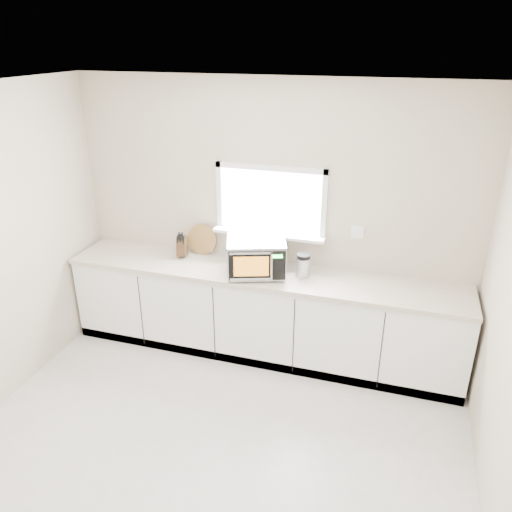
% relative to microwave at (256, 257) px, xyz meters
% --- Properties ---
extents(ground, '(4.00, 4.00, 0.00)m').
position_rel_microwave_xyz_m(ground, '(0.04, -1.63, -1.10)').
color(ground, beige).
rests_on(ground, ground).
extents(back_wall, '(4.00, 0.17, 2.70)m').
position_rel_microwave_xyz_m(back_wall, '(0.04, 0.36, 0.26)').
color(back_wall, beige).
rests_on(back_wall, ground).
extents(cabinets, '(3.92, 0.60, 0.88)m').
position_rel_microwave_xyz_m(cabinets, '(0.04, 0.07, -0.66)').
color(cabinets, white).
rests_on(cabinets, ground).
extents(countertop, '(3.92, 0.64, 0.04)m').
position_rel_microwave_xyz_m(countertop, '(0.04, 0.06, -0.20)').
color(countertop, beige).
rests_on(countertop, cabinets).
extents(microwave, '(0.65, 0.57, 0.35)m').
position_rel_microwave_xyz_m(microwave, '(0.00, 0.00, 0.00)').
color(microwave, black).
rests_on(microwave, countertop).
extents(knife_block, '(0.13, 0.21, 0.28)m').
position_rel_microwave_xyz_m(knife_block, '(-0.85, 0.17, -0.06)').
color(knife_block, '#49331A').
rests_on(knife_block, countertop).
extents(cutting_board, '(0.32, 0.08, 0.32)m').
position_rel_microwave_xyz_m(cutting_board, '(-0.68, 0.31, -0.02)').
color(cutting_board, olive).
rests_on(cutting_board, countertop).
extents(coffee_grinder, '(0.16, 0.16, 0.23)m').
position_rel_microwave_xyz_m(coffee_grinder, '(0.44, 0.08, -0.07)').
color(coffee_grinder, '#B2B5BA').
rests_on(coffee_grinder, countertop).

